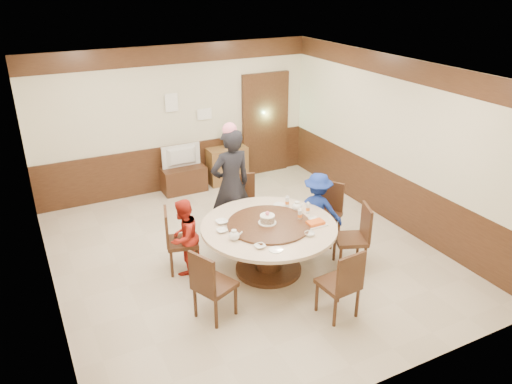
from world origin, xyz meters
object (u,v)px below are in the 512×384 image
shrimp_platter (315,223)px  television (182,157)px  birthday_cake (267,219)px  person_blue (317,210)px  person_standing (231,185)px  person_red (184,237)px  thermos (227,139)px  banquet_table (269,238)px  side_cabinet (227,165)px  tv_stand (184,179)px

shrimp_platter → television: size_ratio=0.39×
birthday_cake → person_blue: bearing=17.1°
person_standing → birthday_cake: (0.05, -1.12, -0.09)m
person_red → person_blue: person_blue is taller
person_blue → thermos: size_ratio=3.19×
person_standing → shrimp_platter: person_standing is taller
banquet_table → person_blue: 1.11m
side_cabinet → thermos: size_ratio=2.11×
person_red → television: size_ratio=1.46×
person_blue → thermos: bearing=-40.5°
television → thermos: bearing=-179.2°
birthday_cake → thermos: thermos is taller
side_cabinet → television: bearing=-178.2°
television → person_blue: bearing=110.8°
person_standing → tv_stand: bearing=-92.0°
side_cabinet → thermos: thermos is taller
tv_stand → thermos: bearing=1.8°
person_blue → tv_stand: person_blue is taller
shrimp_platter → television: 3.67m
television → person_red: bearing=69.9°
person_standing → thermos: person_standing is taller
shrimp_platter → television: bearing=101.1°
banquet_table → tv_stand: 3.31m
person_standing → person_blue: person_standing is taller
banquet_table → side_cabinet: 3.43m
person_standing → side_cabinet: 2.42m
banquet_table → tv_stand: bearing=92.2°
tv_stand → person_red: bearing=-109.2°
person_red → person_blue: bearing=135.2°
banquet_table → person_standing: person_standing is taller
person_red → birthday_cake: 1.22m
tv_stand → thermos: 1.19m
banquet_table → person_standing: 1.21m
tv_stand → side_cabinet: size_ratio=1.06×
person_blue → birthday_cake: person_blue is taller
person_blue → shrimp_platter: bearing=99.5°
person_blue → television: (-1.17, 2.95, 0.12)m
person_red → thermos: bearing=-164.3°
person_standing → person_blue: bearing=140.8°
side_cabinet → person_red: bearing=-124.4°
person_blue → thermos: 3.01m
shrimp_platter → thermos: 3.64m
side_cabinet → thermos: bearing=0.0°
tv_stand → person_blue: bearing=-68.3°
person_blue → person_red: bearing=40.3°
person_blue → shrimp_platter: size_ratio=4.03×
person_standing → television: 2.17m
banquet_table → birthday_cake: bearing=133.7°
banquet_table → shrimp_platter: 0.70m
tv_stand → side_cabinet: 0.96m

